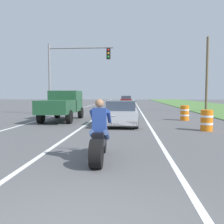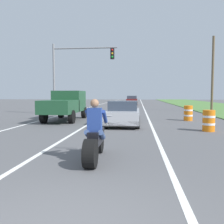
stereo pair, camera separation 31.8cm
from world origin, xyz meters
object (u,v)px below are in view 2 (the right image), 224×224
Objects in this scene: sports_car_silver at (123,114)px; construction_barrel_mid at (188,113)px; motorcycle_with_rider at (95,139)px; construction_barrel_nearest at (209,121)px; traffic_light_mast_near at (74,67)px; pickup_truck_left_lane_dark_green at (65,104)px; distant_car_far_ahead at (132,100)px.

sports_car_silver is 4.93m from construction_barrel_mid.
motorcycle_with_rider reaches higher than construction_barrel_mid.
motorcycle_with_rider is 7.18m from construction_barrel_nearest.
sports_car_silver is 4.30× the size of construction_barrel_mid.
construction_barrel_nearest and construction_barrel_mid have the same top height.
pickup_truck_left_lane_dark_green is at bearing -82.39° from traffic_light_mast_near.
pickup_truck_left_lane_dark_green is at bearing -98.73° from distant_car_far_ahead.
motorcycle_with_rider is at bearing -113.07° from construction_barrel_mid.
pickup_truck_left_lane_dark_green is 4.80× the size of construction_barrel_nearest.
pickup_truck_left_lane_dark_green is (-3.69, 9.64, 0.51)m from motorcycle_with_rider.
construction_barrel_nearest is at bearing 52.06° from motorcycle_with_rider.
sports_car_silver is at bearing -89.65° from distant_car_far_ahead.
motorcycle_with_rider is at bearing -92.06° from sports_car_silver.
motorcycle_with_rider is 0.55× the size of distant_car_far_ahead.
distant_car_far_ahead is at bearing 81.27° from pickup_truck_left_lane_dark_green.
motorcycle_with_rider reaches higher than construction_barrel_nearest.
distant_car_far_ahead is (4.42, 20.16, -3.28)m from traffic_light_mast_near.
construction_barrel_mid is (-0.01, 4.68, 0.00)m from construction_barrel_nearest.
construction_barrel_nearest is at bearing -44.54° from traffic_light_mast_near.
pickup_truck_left_lane_dark_green is 4.80× the size of construction_barrel_mid.
pickup_truck_left_lane_dark_green reaches higher than construction_barrel_nearest.
motorcycle_with_rider reaches higher than sports_car_silver.
motorcycle_with_rider is 2.21× the size of construction_barrel_mid.
distant_car_far_ahead is (0.11, 34.41, 0.18)m from motorcycle_with_rider.
motorcycle_with_rider is 0.37× the size of traffic_light_mast_near.
pickup_truck_left_lane_dark_green is at bearing 110.97° from motorcycle_with_rider.
construction_barrel_nearest is (4.42, 5.66, -0.09)m from motorcycle_with_rider.
sports_car_silver is 1.08× the size of distant_car_far_ahead.
motorcycle_with_rider is 11.24m from construction_barrel_mid.
traffic_light_mast_near is (-0.62, 4.61, 2.95)m from pickup_truck_left_lane_dark_green.
sports_car_silver is 0.72× the size of traffic_light_mast_near.
motorcycle_with_rider is at bearing -90.18° from distant_car_far_ahead.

